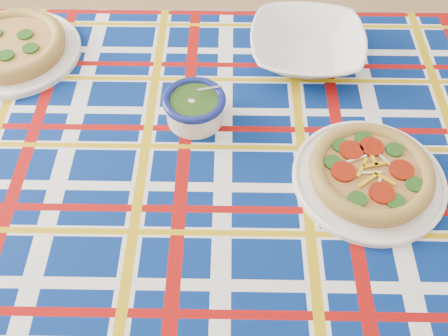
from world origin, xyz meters
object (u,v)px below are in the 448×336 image
at_px(dining_table, 261,189).
at_px(serving_bowl, 307,47).
at_px(pesto_bowl, 194,106).
at_px(main_focaccia_plate, 371,172).

distance_m(dining_table, serving_bowl, 0.38).
bearing_deg(dining_table, serving_bowl, 71.63).
bearing_deg(pesto_bowl, main_focaccia_plate, -3.87).
height_order(dining_table, main_focaccia_plate, main_focaccia_plate).
bearing_deg(main_focaccia_plate, pesto_bowl, 176.13).
relative_size(main_focaccia_plate, pesto_bowl, 2.29).
height_order(main_focaccia_plate, serving_bowl, serving_bowl).
distance_m(main_focaccia_plate, serving_bowl, 0.39).
height_order(dining_table, serving_bowl, serving_bowl).
xyz_separation_m(dining_table, main_focaccia_plate, (0.21, 0.04, 0.11)).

